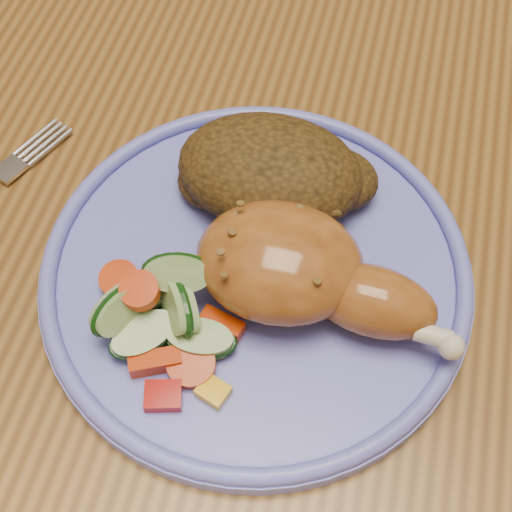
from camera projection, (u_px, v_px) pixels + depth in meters
The scene contains 7 objects.
ground at pixel (280, 468), 1.12m from camera, with size 4.00×4.00×0.00m, color #55371D.
dining_table at pixel (305, 235), 0.55m from camera, with size 0.90×1.40×0.75m.
plate at pixel (256, 274), 0.43m from camera, with size 0.26×0.26×0.01m, color #6468D4.
plate_rim at pixel (256, 265), 0.42m from camera, with size 0.26×0.26×0.01m, color #6468D4.
chicken_leg at pixel (302, 271), 0.40m from camera, with size 0.16×0.08×0.05m.
rice_pilaf at pixel (274, 173), 0.44m from camera, with size 0.13×0.08×0.05m.
vegetable_pile at pixel (161, 314), 0.40m from camera, with size 0.09×0.09×0.05m.
Camera 1 is at (0.04, -0.31, 1.13)m, focal length 50.00 mm.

